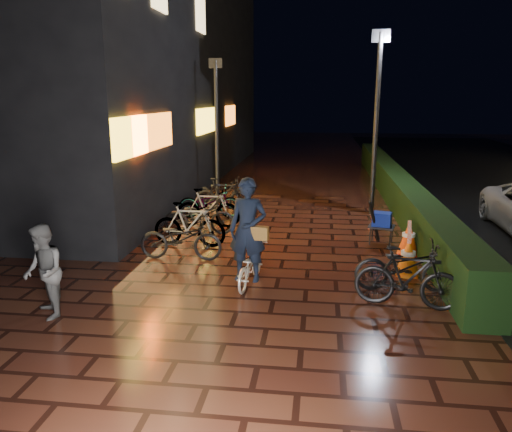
# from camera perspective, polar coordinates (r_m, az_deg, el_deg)

# --- Properties ---
(ground) EXTENTS (80.00, 80.00, 0.00)m
(ground) POSITION_cam_1_polar(r_m,az_deg,el_deg) (9.89, 2.59, -7.07)
(ground) COLOR #381911
(ground) RESTS_ON ground
(hedge) EXTENTS (0.70, 20.00, 1.00)m
(hedge) POSITION_cam_1_polar(r_m,az_deg,el_deg) (17.67, 15.58, 3.35)
(hedge) COLOR black
(hedge) RESTS_ON ground
(bystander_person) EXTENTS (0.92, 0.95, 1.54)m
(bystander_person) POSITION_cam_1_polar(r_m,az_deg,el_deg) (8.64, -23.13, -5.89)
(bystander_person) COLOR #58585A
(bystander_person) RESTS_ON ground
(storefront_block) EXTENTS (12.09, 22.00, 9.00)m
(storefront_block) POSITION_cam_1_polar(r_m,az_deg,el_deg) (23.14, -19.66, 15.34)
(storefront_block) COLOR black
(storefront_block) RESTS_ON ground
(lamp_post_hedge) EXTENTS (0.50, 0.14, 5.29)m
(lamp_post_hedge) POSITION_cam_1_polar(r_m,az_deg,el_deg) (15.12, 13.60, 11.03)
(lamp_post_hedge) COLOR black
(lamp_post_hedge) RESTS_ON ground
(lamp_post_sf) EXTENTS (0.44, 0.13, 4.68)m
(lamp_post_sf) POSITION_cam_1_polar(r_m,az_deg,el_deg) (17.03, -4.51, 10.46)
(lamp_post_sf) COLOR black
(lamp_post_sf) RESTS_ON ground
(cyclist) EXTENTS (0.77, 1.49, 2.06)m
(cyclist) POSITION_cam_1_polar(r_m,az_deg,el_deg) (9.26, -0.84, -3.51)
(cyclist) COLOR silver
(cyclist) RESTS_ON ground
(traffic_barrier) EXTENTS (0.71, 1.87, 0.76)m
(traffic_barrier) POSITION_cam_1_polar(r_m,az_deg,el_deg) (11.05, 17.02, -3.37)
(traffic_barrier) COLOR orange
(traffic_barrier) RESTS_ON ground
(cart_assembly) EXTENTS (0.73, 0.61, 1.11)m
(cart_assembly) POSITION_cam_1_polar(r_m,az_deg,el_deg) (12.30, 14.12, -0.56)
(cart_assembly) COLOR black
(cart_assembly) RESTS_ON ground
(parked_bikes_storefront) EXTENTS (2.11, 6.08, 1.06)m
(parked_bikes_storefront) POSITION_cam_1_polar(r_m,az_deg,el_deg) (13.60, -5.71, 0.81)
(parked_bikes_storefront) COLOR black
(parked_bikes_storefront) RESTS_ON ground
(parked_bikes_hedge) EXTENTS (1.90, 1.48, 1.06)m
(parked_bikes_hedge) POSITION_cam_1_polar(r_m,az_deg,el_deg) (9.16, 16.81, -6.06)
(parked_bikes_hedge) COLOR black
(parked_bikes_hedge) RESTS_ON ground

